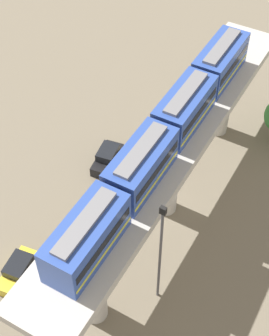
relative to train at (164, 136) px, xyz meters
The scene contains 6 objects.
ground_plane 10.05m from the train, 90.00° to the left, with size 120.00×120.00×0.00m, color #706654.
viaduct 3.65m from the train, 90.00° to the left, with size 5.20×35.80×8.45m.
train is the anchor object (origin of this frame).
parked_car_yellow 15.78m from the train, 123.10° to the right, with size 2.37×4.41×1.76m.
parked_car_black 12.25m from the train, 155.89° to the left, with size 2.45×4.43×1.76m.
signal_post 8.52m from the train, 63.28° to the right, with size 0.44×0.28×11.05m.
Camera 1 is at (11.54, -25.93, 36.26)m, focal length 54.78 mm.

